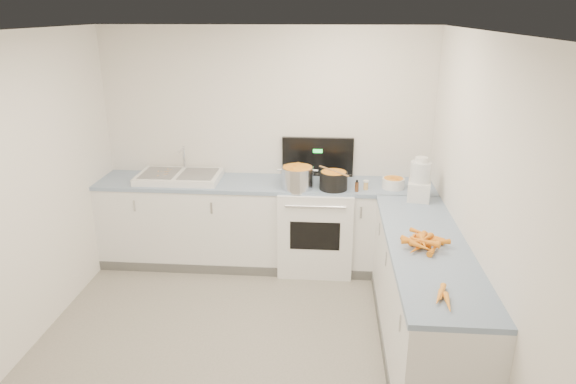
# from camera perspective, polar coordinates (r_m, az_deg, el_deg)

# --- Properties ---
(floor) EXTENTS (3.50, 4.00, 0.00)m
(floor) POSITION_cam_1_polar(r_m,az_deg,el_deg) (4.31, -5.42, -18.23)
(floor) COLOR gray
(floor) RESTS_ON ground
(ceiling) EXTENTS (3.50, 4.00, 0.00)m
(ceiling) POSITION_cam_1_polar(r_m,az_deg,el_deg) (3.42, -6.80, 17.16)
(ceiling) COLOR white
(ceiling) RESTS_ON ground
(wall_back) EXTENTS (3.50, 0.00, 2.50)m
(wall_back) POSITION_cam_1_polar(r_m,az_deg,el_deg) (5.56, -2.35, 5.12)
(wall_back) COLOR white
(wall_back) RESTS_ON ground
(wall_left) EXTENTS (0.00, 4.00, 2.50)m
(wall_left) POSITION_cam_1_polar(r_m,az_deg,el_deg) (4.35, -29.35, -1.63)
(wall_left) COLOR white
(wall_left) RESTS_ON ground
(wall_right) EXTENTS (0.00, 4.00, 2.50)m
(wall_right) POSITION_cam_1_polar(r_m,az_deg,el_deg) (3.79, 21.06, -3.28)
(wall_right) COLOR white
(wall_right) RESTS_ON ground
(counter_back) EXTENTS (3.50, 0.62, 0.94)m
(counter_back) POSITION_cam_1_polar(r_m,az_deg,el_deg) (5.53, -2.61, -3.50)
(counter_back) COLOR white
(counter_back) RESTS_ON ground
(counter_right) EXTENTS (0.62, 2.20, 0.94)m
(counter_right) POSITION_cam_1_polar(r_m,az_deg,el_deg) (4.32, 14.82, -11.27)
(counter_right) COLOR white
(counter_right) RESTS_ON ground
(stove) EXTENTS (0.76, 0.65, 1.36)m
(stove) POSITION_cam_1_polar(r_m,az_deg,el_deg) (5.48, 3.10, -3.71)
(stove) COLOR white
(stove) RESTS_ON ground
(sink) EXTENTS (0.86, 0.52, 0.31)m
(sink) POSITION_cam_1_polar(r_m,az_deg,el_deg) (5.54, -11.97, 1.70)
(sink) COLOR white
(sink) RESTS_ON counter_back
(steel_pot) EXTENTS (0.37, 0.37, 0.24)m
(steel_pot) POSITION_cam_1_polar(r_m,az_deg,el_deg) (5.15, 1.05, 1.51)
(steel_pot) COLOR silver
(steel_pot) RESTS_ON stove
(black_pot) EXTENTS (0.30, 0.30, 0.20)m
(black_pot) POSITION_cam_1_polar(r_m,az_deg,el_deg) (5.14, 5.07, 1.17)
(black_pot) COLOR black
(black_pot) RESTS_ON stove
(wooden_spoon) EXTENTS (0.30, 0.33, 0.02)m
(wooden_spoon) POSITION_cam_1_polar(r_m,az_deg,el_deg) (5.11, 5.11, 2.33)
(wooden_spoon) COLOR #AD7A47
(wooden_spoon) RESTS_ON black_pot
(mixing_bowl) EXTENTS (0.25, 0.25, 0.10)m
(mixing_bowl) POSITION_cam_1_polar(r_m,az_deg,el_deg) (5.27, 11.62, 0.97)
(mixing_bowl) COLOR white
(mixing_bowl) RESTS_ON counter_back
(extract_bottle) EXTENTS (0.04, 0.04, 0.10)m
(extract_bottle) POSITION_cam_1_polar(r_m,az_deg,el_deg) (5.11, 7.65, 0.56)
(extract_bottle) COLOR #593319
(extract_bottle) RESTS_ON counter_back
(spice_jar) EXTENTS (0.05, 0.05, 0.08)m
(spice_jar) POSITION_cam_1_polar(r_m,az_deg,el_deg) (5.18, 8.64, 0.69)
(spice_jar) COLOR #E5B266
(spice_jar) RESTS_ON counter_back
(food_processor) EXTENTS (0.24, 0.28, 0.41)m
(food_processor) POSITION_cam_1_polar(r_m,az_deg,el_deg) (4.97, 14.42, 1.13)
(food_processor) COLOR white
(food_processor) RESTS_ON counter_right
(carrot_pile) EXTENTS (0.37, 0.43, 0.09)m
(carrot_pile) POSITION_cam_1_polar(r_m,az_deg,el_deg) (4.05, 14.91, -5.31)
(carrot_pile) COLOR orange
(carrot_pile) RESTS_ON counter_right
(peeled_carrots) EXTENTS (0.12, 0.31, 0.04)m
(peeled_carrots) POSITION_cam_1_polar(r_m,az_deg,el_deg) (3.37, 16.87, -11.13)
(peeled_carrots) COLOR orange
(peeled_carrots) RESTS_ON counter_right
(peelings) EXTENTS (0.22, 0.27, 0.01)m
(peelings) POSITION_cam_1_polar(r_m,az_deg,el_deg) (5.59, -13.89, 2.13)
(peelings) COLOR tan
(peelings) RESTS_ON sink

